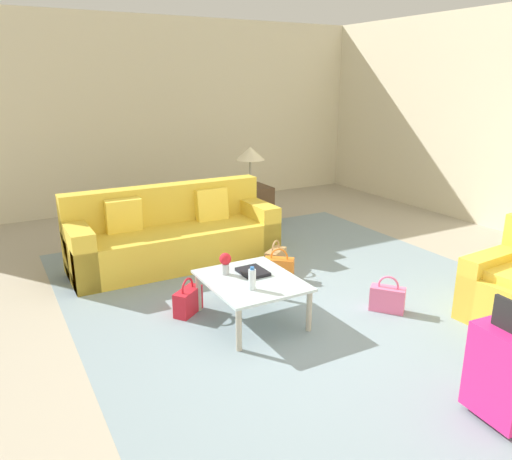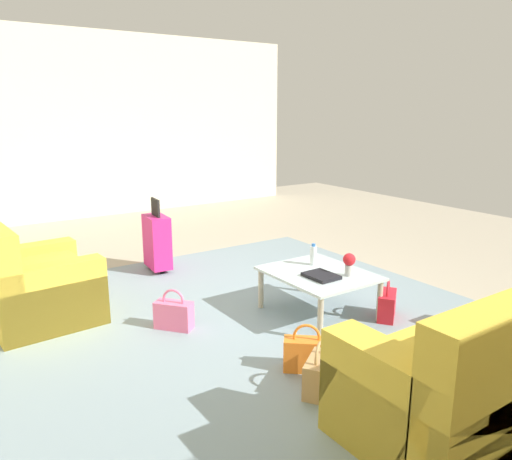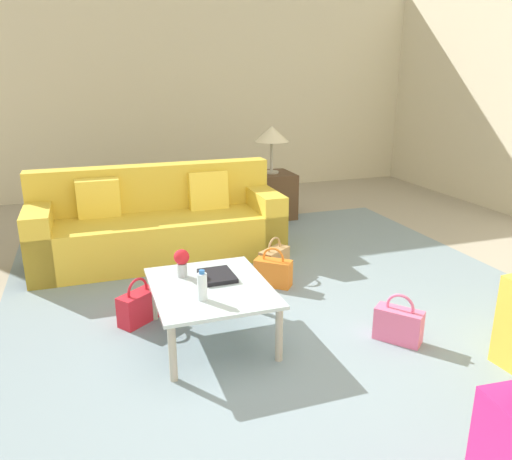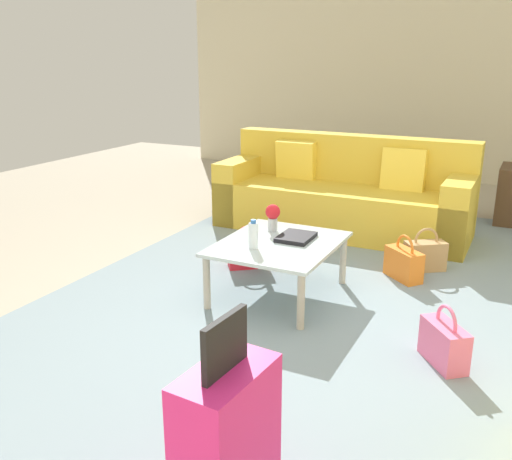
% 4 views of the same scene
% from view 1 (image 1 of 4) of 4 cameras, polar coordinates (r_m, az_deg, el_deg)
% --- Properties ---
extents(ground_plane, '(12.00, 12.00, 0.00)m').
position_cam_1_polar(ground_plane, '(4.60, 7.50, -10.79)').
color(ground_plane, '#A89E89').
extents(wall_left, '(0.12, 8.00, 3.10)m').
position_cam_1_polar(wall_left, '(8.68, -12.70, 12.75)').
color(wall_left, beige).
rests_on(wall_left, ground).
extents(area_rug, '(5.20, 4.40, 0.01)m').
position_cam_1_polar(area_rug, '(5.14, 5.34, -7.55)').
color(area_rug, gray).
rests_on(area_rug, ground).
extents(couch, '(0.84, 2.42, 0.91)m').
position_cam_1_polar(couch, '(6.02, -9.53, -0.81)').
color(couch, gold).
rests_on(couch, ground).
extents(coffee_table, '(0.94, 0.79, 0.41)m').
position_cam_1_polar(coffee_table, '(4.50, -0.53, -6.21)').
color(coffee_table, silver).
rests_on(coffee_table, ground).
extents(water_bottle, '(0.06, 0.06, 0.20)m').
position_cam_1_polar(water_bottle, '(4.24, -0.44, -5.63)').
color(water_bottle, silver).
rests_on(water_bottle, coffee_table).
extents(coffee_table_book, '(0.29, 0.23, 0.03)m').
position_cam_1_polar(coffee_table_book, '(4.61, -0.37, -4.79)').
color(coffee_table_book, black).
rests_on(coffee_table_book, coffee_table).
extents(flower_vase, '(0.11, 0.11, 0.21)m').
position_cam_1_polar(flower_vase, '(4.56, -3.52, -3.63)').
color(flower_vase, '#B2B7BC').
rests_on(flower_vase, coffee_table).
extents(side_table, '(0.54, 0.54, 0.58)m').
position_cam_1_polar(side_table, '(7.54, -0.65, 2.85)').
color(side_table, '#513823').
rests_on(side_table, ground).
extents(table_lamp, '(0.43, 0.43, 0.59)m').
position_cam_1_polar(table_lamp, '(7.39, -0.67, 8.65)').
color(table_lamp, '#ADA899').
rests_on(table_lamp, side_table).
extents(suitcase_magenta, '(0.42, 0.25, 0.85)m').
position_cam_1_polar(suitcase_magenta, '(3.60, 26.22, -14.46)').
color(suitcase_magenta, '#D12375').
rests_on(suitcase_magenta, ground).
extents(handbag_orange, '(0.31, 0.34, 0.36)m').
position_cam_1_polar(handbag_orange, '(5.50, 2.66, -4.36)').
color(handbag_orange, orange).
rests_on(handbag_orange, ground).
extents(handbag_red, '(0.31, 0.34, 0.36)m').
position_cam_1_polar(handbag_red, '(4.76, -7.77, -8.01)').
color(handbag_red, red).
rests_on(handbag_red, ground).
extents(handbag_tan, '(0.30, 0.34, 0.36)m').
position_cam_1_polar(handbag_tan, '(5.77, 2.24, -3.33)').
color(handbag_tan, tan).
rests_on(handbag_tan, ground).
extents(handbag_pink, '(0.34, 0.31, 0.36)m').
position_cam_1_polar(handbag_pink, '(4.93, 14.78, -7.57)').
color(handbag_pink, pink).
rests_on(handbag_pink, ground).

